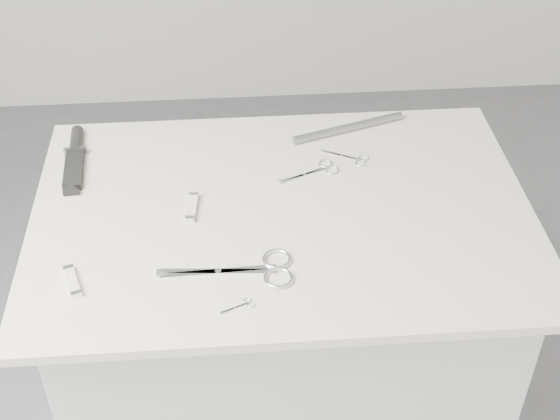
{
  "coord_description": "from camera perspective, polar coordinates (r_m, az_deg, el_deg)",
  "views": [
    {
      "loc": [
        -0.1,
        -1.21,
        1.9
      ],
      "look_at": [
        -0.01,
        -0.0,
        0.92
      ],
      "focal_mm": 50.0,
      "sensor_mm": 36.0,
      "label": 1
    }
  ],
  "objects": [
    {
      "name": "pocket_knife_a",
      "position": [
        1.56,
        -6.45,
        0.19
      ],
      "size": [
        0.03,
        0.09,
        0.01
      ],
      "rotation": [
        0.0,
        0.0,
        1.47
      ],
      "color": "beige",
      "rests_on": "display_board"
    },
    {
      "name": "embroidery_scissors_b",
      "position": [
        1.7,
        5.33,
        3.79
      ],
      "size": [
        0.1,
        0.07,
        0.0
      ],
      "rotation": [
        0.0,
        0.0,
        -0.49
      ],
      "color": "silver",
      "rests_on": "display_board"
    },
    {
      "name": "display_board",
      "position": [
        1.56,
        0.19,
        -0.24
      ],
      "size": [
        1.0,
        0.7,
        0.02
      ],
      "primitive_type": "cube",
      "color": "beige",
      "rests_on": "plinth"
    },
    {
      "name": "pocket_knife_b",
      "position": [
        1.44,
        -14.95,
        -5.08
      ],
      "size": [
        0.04,
        0.08,
        0.01
      ],
      "rotation": [
        0.0,
        0.0,
        1.89
      ],
      "color": "beige",
      "rests_on": "display_board"
    },
    {
      "name": "metal_rail",
      "position": [
        1.79,
        5.03,
        6.02
      ],
      "size": [
        0.26,
        0.1,
        0.02
      ],
      "primitive_type": "cylinder",
      "rotation": [
        0.0,
        1.57,
        0.32
      ],
      "color": "gray",
      "rests_on": "display_board"
    },
    {
      "name": "sheathed_knife",
      "position": [
        1.75,
        -14.76,
        3.85
      ],
      "size": [
        0.05,
        0.22,
        0.03
      ],
      "rotation": [
        0.0,
        0.0,
        1.64
      ],
      "color": "black",
      "rests_on": "display_board"
    },
    {
      "name": "embroidery_scissors_a",
      "position": [
        1.66,
        2.86,
        2.93
      ],
      "size": [
        0.13,
        0.08,
        0.0
      ],
      "rotation": [
        0.0,
        0.0,
        0.4
      ],
      "color": "silver",
      "rests_on": "display_board"
    },
    {
      "name": "large_shears",
      "position": [
        1.42,
        -1.74,
        -4.38
      ],
      "size": [
        0.24,
        0.11,
        0.01
      ],
      "rotation": [
        0.0,
        0.0,
        -0.02
      ],
      "color": "silver",
      "rests_on": "display_board"
    },
    {
      "name": "tiny_scissors",
      "position": [
        1.36,
        -2.84,
        -7.01
      ],
      "size": [
        0.06,
        0.04,
        0.0
      ],
      "rotation": [
        0.0,
        0.0,
        0.41
      ],
      "color": "silver",
      "rests_on": "display_board"
    },
    {
      "name": "plinth",
      "position": [
        1.89,
        0.16,
        -11.13
      ],
      "size": [
        0.9,
        0.6,
        0.9
      ],
      "primitive_type": "cube",
      "color": "beige",
      "rests_on": "ground"
    }
  ]
}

